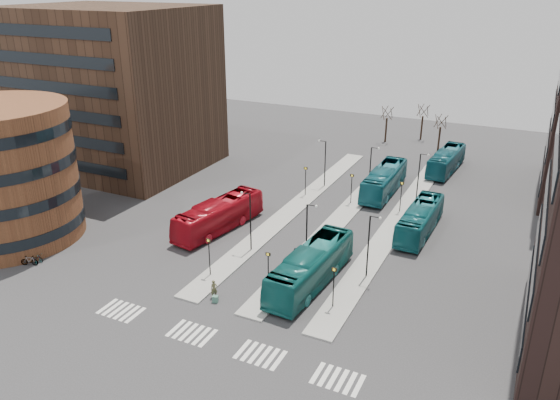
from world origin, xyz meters
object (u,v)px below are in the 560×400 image
at_px(red_bus, 219,215).
at_px(commuter_a, 219,227).
at_px(teal_bus_b, 384,180).
at_px(teal_bus_c, 420,219).
at_px(bicycle_mid, 29,261).
at_px(teal_bus_d, 446,161).
at_px(suitcase, 215,299).
at_px(commuter_b, 295,256).
at_px(traveller, 214,289).
at_px(bicycle_far, 38,257).
at_px(bicycle_near, 34,259).
at_px(commuter_c, 294,265).
at_px(teal_bus_a, 311,267).

distance_m(red_bus, commuter_a, 1.45).
relative_size(teal_bus_b, teal_bus_c, 1.08).
bearing_deg(bicycle_mid, teal_bus_d, -58.64).
relative_size(suitcase, teal_bus_b, 0.05).
bearing_deg(commuter_b, red_bus, 90.10).
xyz_separation_m(teal_bus_b, bicycle_mid, (-25.16, -33.08, -1.20)).
xyz_separation_m(teal_bus_c, bicycle_mid, (-31.83, -23.34, -1.07)).
height_order(suitcase, traveller, traveller).
bearing_deg(bicycle_far, traveller, -75.75).
bearing_deg(commuter_b, bicycle_near, 133.44).
bearing_deg(teal_bus_d, bicycle_mid, -119.57).
height_order(teal_bus_b, bicycle_near, teal_bus_b).
height_order(commuter_c, bicycle_far, commuter_c).
bearing_deg(teal_bus_a, traveller, -135.94).
xyz_separation_m(suitcase, bicycle_mid, (-19.34, -2.30, 0.20)).
bearing_deg(traveller, commuter_c, 11.62).
distance_m(teal_bus_c, commuter_c, 16.19).
bearing_deg(suitcase, teal_bus_a, 28.25).
bearing_deg(teal_bus_c, commuter_a, -151.61).
bearing_deg(commuter_c, bicycle_mid, -27.36).
xyz_separation_m(teal_bus_b, commuter_a, (-12.48, -19.36, -0.90)).
relative_size(bicycle_near, bicycle_mid, 0.95).
distance_m(suitcase, commuter_c, 8.31).
xyz_separation_m(suitcase, commuter_c, (4.06, 7.23, 0.62)).
distance_m(suitcase, commuter_a, 13.23).
distance_m(teal_bus_d, traveller, 43.76).
bearing_deg(commuter_c, bicycle_near, -28.51).
height_order(teal_bus_a, bicycle_mid, teal_bus_a).
xyz_separation_m(commuter_c, bicycle_near, (-23.40, -8.98, -0.50)).
xyz_separation_m(teal_bus_b, commuter_c, (-1.75, -23.56, -0.78)).
xyz_separation_m(commuter_b, commuter_c, (0.71, -1.71, 0.05)).
relative_size(teal_bus_a, bicycle_mid, 7.62).
xyz_separation_m(commuter_a, bicycle_near, (-12.67, -13.17, -0.38)).
bearing_deg(teal_bus_a, teal_bus_c, 70.20).
xyz_separation_m(teal_bus_b, bicycle_far, (-25.16, -32.11, -1.29)).
relative_size(teal_bus_b, commuter_c, 6.66).
xyz_separation_m(traveller, commuter_b, (3.82, 8.33, 0.05)).
distance_m(teal_bus_d, bicycle_mid, 54.52).
height_order(teal_bus_a, commuter_a, teal_bus_a).
xyz_separation_m(commuter_c, bicycle_far, (-23.40, -8.56, -0.51)).
height_order(traveller, commuter_a, traveller).
height_order(teal_bus_c, teal_bus_d, teal_bus_d).
relative_size(teal_bus_b, commuter_b, 7.05).
xyz_separation_m(traveller, bicycle_mid, (-18.87, -2.91, -0.32)).
relative_size(teal_bus_d, commuter_a, 7.10).
distance_m(teal_bus_b, commuter_b, 22.00).
xyz_separation_m(teal_bus_c, commuter_a, (-19.16, -9.62, -0.77)).
relative_size(teal_bus_a, bicycle_near, 8.01).
xyz_separation_m(teal_bus_d, traveller, (-11.86, -42.11, -0.76)).
bearing_deg(commuter_a, teal_bus_d, -141.71).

